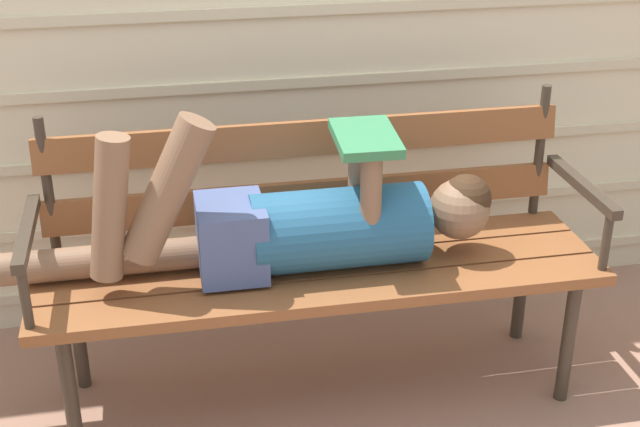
# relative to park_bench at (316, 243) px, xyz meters

# --- Properties ---
(ground_plane) EXTENTS (12.00, 12.00, 0.00)m
(ground_plane) POSITION_rel_park_bench_xyz_m (0.00, -0.15, -0.52)
(ground_plane) COLOR #936B56
(house_siding) EXTENTS (5.04, 0.08, 2.27)m
(house_siding) POSITION_rel_park_bench_xyz_m (0.00, 0.56, 0.62)
(house_siding) COLOR beige
(house_siding) RESTS_ON ground
(park_bench) EXTENTS (1.75, 0.50, 0.93)m
(park_bench) POSITION_rel_park_bench_xyz_m (0.00, 0.00, 0.00)
(park_bench) COLOR brown
(park_bench) RESTS_ON ground
(reclining_person) EXTENTS (1.71, 0.26, 0.54)m
(reclining_person) POSITION_rel_park_bench_xyz_m (-0.09, -0.07, 0.11)
(reclining_person) COLOR #23567A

